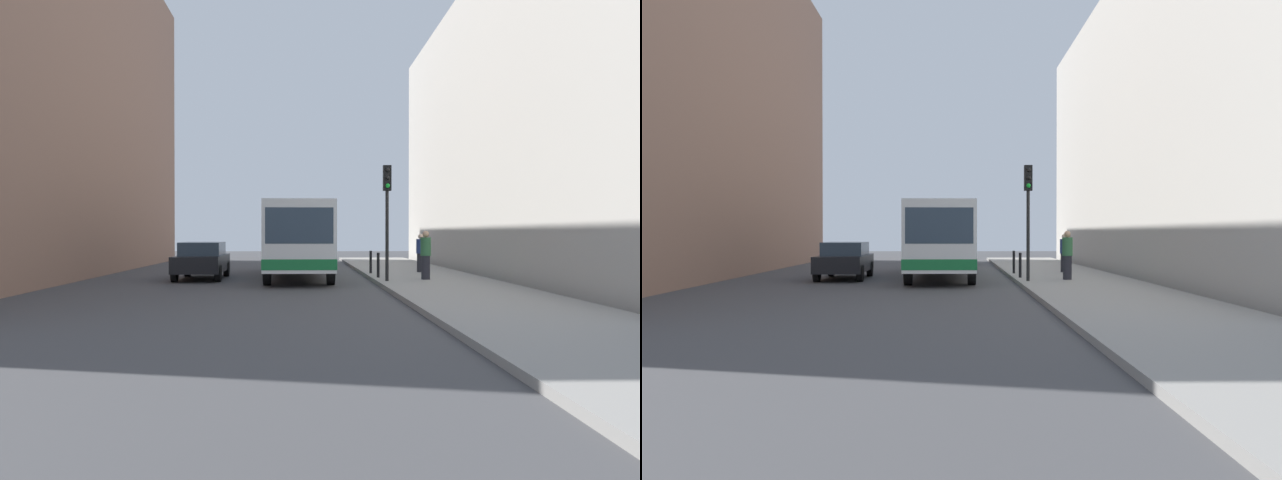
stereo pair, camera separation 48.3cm
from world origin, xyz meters
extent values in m
plane|color=#424244|center=(0.00, 0.00, 0.00)|extent=(80.00, 80.00, 0.00)
cube|color=gray|center=(5.40, 0.00, 0.07)|extent=(4.40, 40.00, 0.15)
cube|color=#936B56|center=(-11.50, 4.00, 8.20)|extent=(7.00, 32.00, 16.40)
cube|color=#BCB7AD|center=(11.50, 4.00, 6.56)|extent=(7.00, 32.00, 13.13)
cube|color=white|center=(0.40, 2.86, 1.75)|extent=(2.57, 11.02, 2.50)
cube|color=#197238|center=(0.40, 2.86, 0.80)|extent=(2.59, 11.04, 0.36)
cube|color=#2D3D4C|center=(0.43, -2.62, 2.10)|extent=(2.26, 0.07, 1.20)
cube|color=#2D3D4C|center=(0.39, 3.36, 2.10)|extent=(2.58, 9.42, 1.00)
cylinder|color=black|center=(1.55, -1.03, 0.50)|extent=(0.29, 1.00, 1.00)
cylinder|color=black|center=(-0.71, -1.04, 0.50)|extent=(0.29, 1.00, 1.00)
cylinder|color=black|center=(1.50, 6.77, 0.50)|extent=(0.29, 1.00, 1.00)
cylinder|color=black|center=(-0.76, 6.76, 0.50)|extent=(0.29, 1.00, 1.00)
cube|color=black|center=(-3.46, 2.00, 0.64)|extent=(1.83, 4.41, 0.64)
cube|color=#2D3D4C|center=(-3.47, 2.15, 1.22)|extent=(1.62, 2.48, 0.52)
cylinder|color=black|center=(-2.63, 0.51, 0.32)|extent=(0.22, 0.64, 0.64)
cylinder|color=black|center=(-4.27, 0.50, 0.32)|extent=(0.22, 0.64, 0.64)
cylinder|color=black|center=(-2.65, 3.51, 0.32)|extent=(0.22, 0.64, 0.64)
cylinder|color=black|center=(-4.29, 3.50, 0.32)|extent=(0.22, 0.64, 0.64)
cube|color=black|center=(1.04, 13.32, 0.64)|extent=(2.09, 4.51, 0.64)
cube|color=#2D3D4C|center=(1.05, 13.47, 1.22)|extent=(1.76, 2.57, 0.52)
cylinder|color=black|center=(1.76, 11.77, 0.32)|extent=(0.26, 0.65, 0.64)
cylinder|color=black|center=(0.12, 11.88, 0.32)|extent=(0.26, 0.65, 0.64)
cylinder|color=black|center=(1.96, 14.77, 0.32)|extent=(0.26, 0.65, 0.64)
cylinder|color=black|center=(0.33, 14.88, 0.32)|extent=(0.26, 0.65, 0.64)
cylinder|color=black|center=(3.55, -1.17, 1.75)|extent=(0.12, 0.12, 3.20)
cube|color=black|center=(3.55, -1.17, 3.80)|extent=(0.28, 0.24, 0.90)
sphere|color=black|center=(3.55, -1.30, 4.08)|extent=(0.16, 0.16, 0.16)
sphere|color=black|center=(3.55, -1.30, 3.80)|extent=(0.16, 0.16, 0.16)
sphere|color=green|center=(3.55, -1.30, 3.52)|extent=(0.16, 0.16, 0.16)
cylinder|color=black|center=(3.45, 0.54, 0.62)|extent=(0.11, 0.11, 0.95)
cylinder|color=black|center=(3.45, 3.07, 0.62)|extent=(0.11, 0.11, 0.95)
cylinder|color=#26262D|center=(5.06, -0.51, 0.58)|extent=(0.32, 0.32, 0.87)
cylinder|color=#336B3F|center=(5.06, -0.51, 1.35)|extent=(0.38, 0.38, 0.67)
sphere|color=tan|center=(5.06, -0.51, 1.81)|extent=(0.24, 0.24, 0.24)
cylinder|color=#26262D|center=(5.71, 3.82, 0.55)|extent=(0.32, 0.32, 0.81)
cylinder|color=navy|center=(5.71, 3.82, 1.27)|extent=(0.38, 0.38, 0.62)
sphere|color=beige|center=(5.71, 3.82, 1.70)|extent=(0.22, 0.22, 0.22)
camera|label=1|loc=(0.40, -23.76, 1.87)|focal=35.92mm
camera|label=2|loc=(0.88, -23.77, 1.87)|focal=35.92mm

